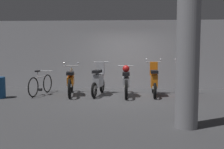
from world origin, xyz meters
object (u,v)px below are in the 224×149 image
motorbike_slot_2 (126,81)px  motorbike_slot_3 (154,81)px  support_pillar (188,59)px  motorbike_slot_0 (71,81)px  bicycle (41,85)px  motorbike_slot_1 (99,80)px  motorbike_slot_4 (183,81)px

motorbike_slot_2 → motorbike_slot_3: 0.99m
support_pillar → motorbike_slot_0: bearing=130.8°
bicycle → motorbike_slot_1: bearing=0.5°
motorbike_slot_0 → bicycle: 1.11m
motorbike_slot_0 → motorbike_slot_4: 3.92m
motorbike_slot_4 → support_pillar: 3.78m
motorbike_slot_3 → support_pillar: bearing=-86.0°
motorbike_slot_2 → motorbike_slot_4: 1.96m
motorbike_slot_3 → bicycle: (-4.03, -0.01, -0.17)m
motorbike_slot_0 → motorbike_slot_1: size_ratio=1.16×
bicycle → motorbike_slot_4: bearing=-1.7°
motorbike_slot_0 → support_pillar: (3.20, -3.71, 0.92)m
motorbike_slot_1 → motorbike_slot_3: (1.95, -0.01, 0.00)m
motorbike_slot_0 → motorbike_slot_4: bearing=-1.5°
motorbike_slot_2 → support_pillar: size_ratio=0.69×
motorbike_slot_4 → support_pillar: (-0.72, -3.61, 0.88)m
motorbike_slot_4 → bicycle: bearing=178.3°
motorbike_slot_3 → support_pillar: (0.26, -3.76, 0.88)m
motorbike_slot_0 → motorbike_slot_3: (2.94, 0.05, 0.04)m
motorbike_slot_0 → motorbike_slot_2: (1.96, -0.08, 0.03)m
motorbike_slot_3 → motorbike_slot_4: same height
motorbike_slot_1 → bicycle: (-2.08, -0.02, -0.16)m
motorbike_slot_1 → motorbike_slot_4: size_ratio=1.00×
motorbike_slot_0 → motorbike_slot_1: motorbike_slot_1 is taller
motorbike_slot_4 → motorbike_slot_0: bearing=178.5°
motorbike_slot_3 → motorbike_slot_1: bearing=179.7°
motorbike_slot_0 → motorbike_slot_2: motorbike_slot_0 is taller
motorbike_slot_1 → motorbike_slot_3: size_ratio=1.00×
motorbike_slot_2 → motorbike_slot_3: size_ratio=1.16×
motorbike_slot_2 → support_pillar: bearing=-71.2°
motorbike_slot_4 → bicycle: 5.02m
motorbike_slot_0 → motorbike_slot_3: size_ratio=1.15×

